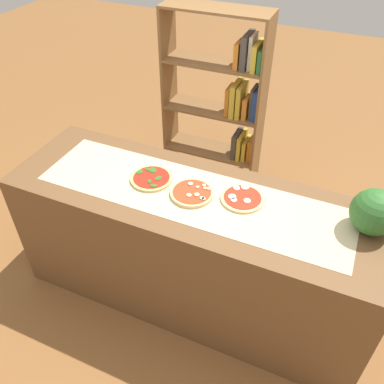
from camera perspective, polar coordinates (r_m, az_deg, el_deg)
The scene contains 8 objects.
ground_plane at distance 2.96m, azimuth -0.00°, elevation -13.67°, with size 12.00×12.00×0.00m, color brown.
counter at distance 2.62m, azimuth -0.00°, elevation -7.85°, with size 2.21×0.70×0.89m, color brown.
parchment_paper at distance 2.31m, azimuth -0.00°, elevation -0.36°, with size 1.81×0.47×0.00m, color beige.
pizza_spinach_0 at distance 2.42m, azimuth -5.71°, elevation 1.95°, with size 0.25×0.25×0.02m.
pizza_mushroom_1 at distance 2.30m, azimuth -0.01°, elevation -0.17°, with size 0.25×0.25×0.03m.
pizza_mozzarella_2 at distance 2.29m, azimuth 7.07°, elevation -0.85°, with size 0.25×0.25×0.02m.
watermelon at distance 2.21m, azimuth 24.22°, elevation -2.58°, with size 0.24×0.24×0.24m, color #2D6628.
bookshelf at distance 3.33m, azimuth 4.82°, elevation 11.09°, with size 0.81×0.28×1.57m.
Camera 1 is at (0.71, -1.61, 2.38)m, focal length 38.03 mm.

